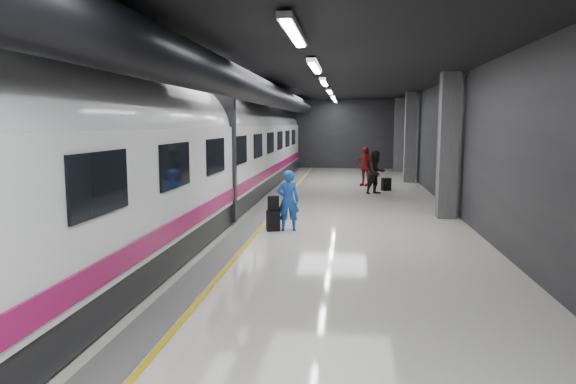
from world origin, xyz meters
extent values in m
plane|color=silver|center=(0.00, 0.00, 0.00)|extent=(40.00, 40.00, 0.00)
cube|color=black|center=(0.00, 0.00, 4.50)|extent=(10.00, 40.00, 0.02)
cube|color=#28282B|center=(0.00, 20.00, 2.25)|extent=(10.00, 0.02, 4.50)
cube|color=#28282B|center=(-5.00, 0.00, 2.25)|extent=(0.02, 40.00, 4.50)
cube|color=#28282B|center=(5.00, 0.00, 2.25)|extent=(0.02, 40.00, 4.50)
cube|color=slate|center=(-1.35, 0.00, 0.01)|extent=(0.65, 39.80, 0.01)
cube|color=gold|center=(-0.95, 0.00, 0.01)|extent=(0.10, 39.80, 0.01)
cylinder|color=black|center=(-1.30, 0.00, 3.95)|extent=(0.80, 38.00, 0.80)
cube|color=silver|center=(0.60, -6.00, 4.40)|extent=(0.22, 2.60, 0.10)
cube|color=silver|center=(0.60, -1.00, 4.40)|extent=(0.22, 2.60, 0.10)
cube|color=silver|center=(0.60, 4.00, 4.40)|extent=(0.22, 2.60, 0.10)
cube|color=silver|center=(0.60, 9.00, 4.40)|extent=(0.22, 2.60, 0.10)
cube|color=silver|center=(0.60, 14.00, 4.40)|extent=(0.22, 2.60, 0.10)
cube|color=silver|center=(0.60, 18.00, 4.40)|extent=(0.22, 2.60, 0.10)
cube|color=#515154|center=(4.55, 2.00, 2.25)|extent=(0.55, 0.55, 4.50)
cube|color=#515154|center=(4.55, 12.00, 2.25)|extent=(0.55, 0.55, 4.50)
cube|color=#515154|center=(4.55, 18.00, 2.25)|extent=(0.55, 0.55, 4.50)
cube|color=black|center=(-3.25, 0.00, 0.35)|extent=(2.80, 38.00, 0.60)
cube|color=white|center=(-3.25, 0.00, 1.75)|extent=(2.90, 38.00, 2.20)
cylinder|color=white|center=(-3.25, 0.00, 2.70)|extent=(2.80, 38.00, 2.80)
cube|color=#990D4F|center=(-1.78, 0.00, 0.95)|extent=(0.04, 38.00, 0.35)
cube|color=black|center=(-3.25, 0.00, 2.00)|extent=(3.05, 0.25, 3.80)
cube|color=black|center=(-1.78, -8.00, 2.15)|extent=(0.05, 1.60, 0.85)
cube|color=black|center=(-1.78, -5.00, 2.15)|extent=(0.05, 1.60, 0.85)
cube|color=black|center=(-1.78, -2.00, 2.15)|extent=(0.05, 1.60, 0.85)
cube|color=black|center=(-1.78, 1.00, 2.15)|extent=(0.05, 1.60, 0.85)
cube|color=black|center=(-1.78, 4.00, 2.15)|extent=(0.05, 1.60, 0.85)
cube|color=black|center=(-1.78, 7.00, 2.15)|extent=(0.05, 1.60, 0.85)
cube|color=black|center=(-1.78, 10.00, 2.15)|extent=(0.05, 1.60, 0.85)
cube|color=black|center=(-1.78, 13.00, 2.15)|extent=(0.05, 1.60, 0.85)
cube|color=black|center=(-1.78, 16.00, 2.15)|extent=(0.05, 1.60, 0.85)
imported|color=blue|center=(-0.14, -0.58, 0.84)|extent=(0.67, 0.50, 1.68)
cube|color=black|center=(-0.54, -0.68, 0.29)|extent=(0.41, 0.33, 0.58)
cube|color=black|center=(-0.54, -0.66, 0.78)|extent=(0.33, 0.25, 0.39)
imported|color=black|center=(2.65, 7.29, 0.91)|extent=(1.12, 1.09, 1.82)
imported|color=maroon|center=(2.28, 10.18, 0.93)|extent=(1.18, 0.94, 1.87)
cube|color=black|center=(3.17, 8.49, 0.28)|extent=(0.45, 0.37, 0.56)
camera|label=1|loc=(1.50, -14.42, 2.94)|focal=32.00mm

